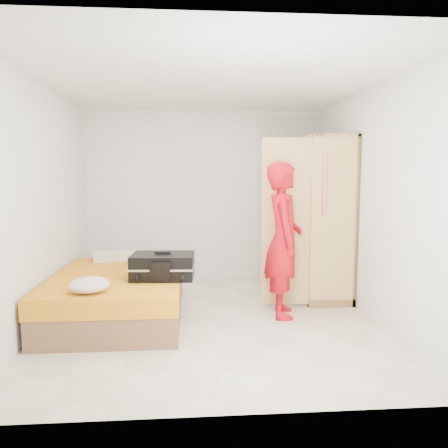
{
  "coord_description": "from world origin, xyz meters",
  "views": [
    {
      "loc": [
        -0.23,
        -4.77,
        1.61
      ],
      "look_at": [
        0.2,
        0.69,
        1.0
      ],
      "focal_mm": 35.0,
      "sensor_mm": 36.0,
      "label": 1
    }
  ],
  "objects": [
    {
      "name": "bed",
      "position": [
        -1.05,
        0.15,
        0.25
      ],
      "size": [
        1.42,
        2.02,
        0.5
      ],
      "color": "brown",
      "rests_on": "ground"
    },
    {
      "name": "pillow",
      "position": [
        -1.2,
        1.0,
        0.55
      ],
      "size": [
        0.63,
        0.42,
        0.11
      ],
      "primitive_type": "cube",
      "rotation": [
        0.0,
        0.0,
        0.23
      ],
      "color": "white",
      "rests_on": "bed"
    },
    {
      "name": "suitcase",
      "position": [
        -0.53,
        -0.08,
        0.63
      ],
      "size": [
        0.71,
        0.55,
        0.29
      ],
      "rotation": [
        0.0,
        0.0,
        -0.06
      ],
      "color": "black",
      "rests_on": "bed"
    },
    {
      "name": "person",
      "position": [
        0.83,
        0.08,
        0.88
      ],
      "size": [
        0.49,
        0.68,
        1.76
      ],
      "primitive_type": "imported",
      "rotation": [
        0.0,
        0.0,
        1.46
      ],
      "color": "red",
      "rests_on": "ground"
    },
    {
      "name": "round_cushion",
      "position": [
        -1.19,
        -0.61,
        0.57
      ],
      "size": [
        0.38,
        0.38,
        0.15
      ],
      "primitive_type": "ellipsoid",
      "color": "white",
      "rests_on": "bed"
    },
    {
      "name": "room",
      "position": [
        0.0,
        0.0,
        1.3
      ],
      "size": [
        4.0,
        4.02,
        2.6
      ],
      "color": "beige",
      "rests_on": "ground"
    },
    {
      "name": "wardrobe",
      "position": [
        1.45,
        0.86,
        1.0
      ],
      "size": [
        1.17,
        1.2,
        2.1
      ],
      "color": "#E3C66F",
      "rests_on": "ground"
    }
  ]
}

